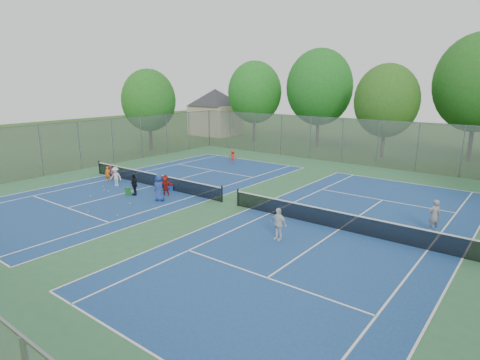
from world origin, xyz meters
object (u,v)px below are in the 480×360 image
net_right (340,221)px  ball_hopper (128,191)px  instructor (434,216)px  net_left (152,180)px  ball_crate (172,188)px

net_right → ball_hopper: 13.66m
ball_hopper → instructor: bearing=16.7°
net_left → ball_crate: 1.87m
instructor → ball_hopper: bearing=-27.9°
ball_hopper → net_left: bearing=102.8°
net_right → net_left: bearing=180.0°
net_right → ball_hopper: bearing=-169.3°
ball_crate → ball_hopper: 2.93m
net_right → ball_hopper: size_ratio=23.86×
net_left → net_right: (14.00, 0.00, 0.00)m
net_left → instructor: instructor is taller
ball_crate → ball_hopper: bearing=-115.6°
ball_crate → instructor: 16.10m
net_right → instructor: size_ratio=7.93×
ball_hopper → instructor: size_ratio=0.33×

